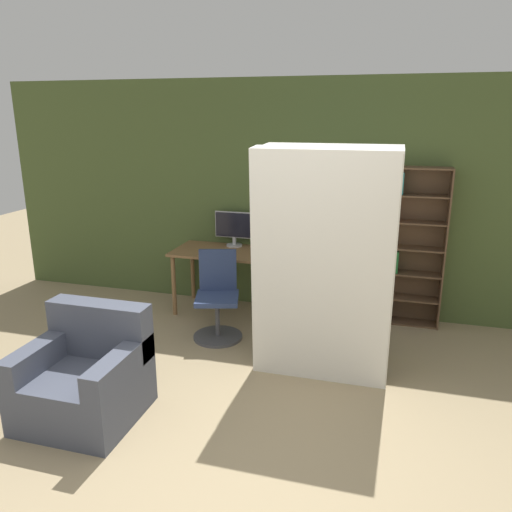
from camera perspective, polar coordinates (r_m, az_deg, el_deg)
ground_plane at (r=3.48m, az=-3.84°, el=-25.63°), size 16.00×16.00×0.00m
wall_back at (r=5.85m, az=6.71°, el=6.49°), size 8.00×0.06×2.70m
desk at (r=5.87m, az=-2.99°, el=-0.30°), size 1.33×0.69×0.75m
monitor at (r=6.00m, az=-2.51°, el=3.31°), size 0.48×0.19×0.42m
office_chair at (r=5.31m, az=-4.41°, el=-5.40°), size 0.54×0.54×0.92m
bookshelf at (r=5.75m, az=15.54°, el=1.05°), size 0.86×0.26×1.76m
mattress_near at (r=4.30m, az=7.66°, el=-1.49°), size 1.20×0.36×2.05m
mattress_far at (r=4.67m, az=8.37°, el=-0.09°), size 1.20×0.33×2.05m
armchair at (r=4.23m, az=-18.81°, el=-12.93°), size 0.85×0.80×0.85m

